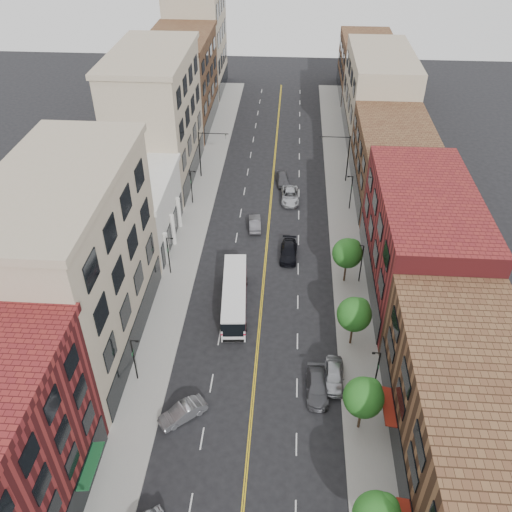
% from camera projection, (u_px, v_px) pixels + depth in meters
% --- Properties ---
extents(ground, '(220.00, 220.00, 0.00)m').
position_uv_depth(ground, '(247.00, 463.00, 44.06)').
color(ground, black).
rests_on(ground, ground).
extents(sidewalk_left, '(4.00, 110.00, 0.15)m').
position_uv_depth(sidewalk_left, '(194.00, 223.00, 72.58)').
color(sidewalk_left, gray).
rests_on(sidewalk_left, ground).
extents(sidewalk_right, '(4.00, 110.00, 0.15)m').
position_uv_depth(sidewalk_right, '(344.00, 228.00, 71.48)').
color(sidewalk_right, gray).
rests_on(sidewalk_right, ground).
extents(bldg_l_tanoffice, '(10.00, 22.00, 18.00)m').
position_uv_depth(bldg_l_tanoffice, '(75.00, 269.00, 50.03)').
color(bldg_l_tanoffice, tan).
rests_on(bldg_l_tanoffice, ground).
extents(bldg_l_white, '(10.00, 14.00, 8.00)m').
position_uv_depth(bldg_l_white, '(131.00, 212.00, 67.42)').
color(bldg_l_white, silver).
rests_on(bldg_l_white, ground).
extents(bldg_l_far_a, '(10.00, 20.00, 18.00)m').
position_uv_depth(bldg_l_far_a, '(156.00, 120.00, 78.04)').
color(bldg_l_far_a, tan).
rests_on(bldg_l_far_a, ground).
extents(bldg_l_far_b, '(10.00, 20.00, 15.00)m').
position_uv_depth(bldg_l_far_b, '(182.00, 83.00, 94.94)').
color(bldg_l_far_b, brown).
rests_on(bldg_l_far_b, ground).
extents(bldg_l_far_c, '(10.00, 16.00, 20.00)m').
position_uv_depth(bldg_l_far_c, '(197.00, 40.00, 107.85)').
color(bldg_l_far_c, tan).
rests_on(bldg_l_far_c, ground).
extents(bldg_r_near, '(10.00, 26.00, 10.00)m').
position_uv_depth(bldg_r_near, '(474.00, 438.00, 40.14)').
color(bldg_r_near, brown).
rests_on(bldg_r_near, ground).
extents(bldg_r_mid, '(10.00, 22.00, 12.00)m').
position_uv_depth(bldg_r_mid, '(420.00, 242.00, 58.75)').
color(bldg_r_mid, maroon).
rests_on(bldg_r_mid, ground).
extents(bldg_r_far_a, '(10.00, 20.00, 10.00)m').
position_uv_depth(bldg_r_far_a, '(393.00, 162.00, 76.15)').
color(bldg_r_far_a, brown).
rests_on(bldg_r_far_a, ground).
extents(bldg_r_far_b, '(10.00, 22.00, 14.00)m').
position_uv_depth(bldg_r_far_b, '(378.00, 95.00, 91.77)').
color(bldg_r_far_b, tan).
rests_on(bldg_r_far_b, ground).
extents(bldg_r_far_c, '(10.00, 18.00, 11.00)m').
position_uv_depth(bldg_r_far_c, '(366.00, 67.00, 108.67)').
color(bldg_r_far_c, brown).
rests_on(bldg_r_far_c, ground).
extents(tree_r_1, '(3.40, 3.40, 5.59)m').
position_uv_depth(tree_r_1, '(365.00, 396.00, 44.34)').
color(tree_r_1, black).
rests_on(tree_r_1, sidewalk_right).
extents(tree_r_2, '(3.40, 3.40, 5.59)m').
position_uv_depth(tree_r_2, '(355.00, 313.00, 52.34)').
color(tree_r_2, black).
rests_on(tree_r_2, sidewalk_right).
extents(tree_r_3, '(3.40, 3.40, 5.59)m').
position_uv_depth(tree_r_3, '(348.00, 252.00, 60.34)').
color(tree_r_3, black).
rests_on(tree_r_3, sidewalk_right).
extents(lamp_l_1, '(0.81, 0.55, 5.05)m').
position_uv_depth(lamp_l_1, '(134.00, 357.00, 49.30)').
color(lamp_l_1, black).
rests_on(lamp_l_1, sidewalk_left).
extents(lamp_l_2, '(0.81, 0.55, 5.05)m').
position_uv_depth(lamp_l_2, '(169.00, 254.00, 62.10)').
color(lamp_l_2, black).
rests_on(lamp_l_2, sidewalk_left).
extents(lamp_l_3, '(0.81, 0.55, 5.05)m').
position_uv_depth(lamp_l_3, '(192.00, 185.00, 74.90)').
color(lamp_l_3, black).
rests_on(lamp_l_3, sidewalk_left).
extents(lamp_r_1, '(0.81, 0.55, 5.05)m').
position_uv_depth(lamp_r_1, '(377.00, 370.00, 48.09)').
color(lamp_r_1, black).
rests_on(lamp_r_1, sidewalk_right).
extents(lamp_r_2, '(0.81, 0.55, 5.05)m').
position_uv_depth(lamp_r_2, '(361.00, 262.00, 60.89)').
color(lamp_r_2, black).
rests_on(lamp_r_2, sidewalk_right).
extents(lamp_r_3, '(0.81, 0.55, 5.05)m').
position_uv_depth(lamp_r_3, '(351.00, 191.00, 73.70)').
color(lamp_r_3, black).
rests_on(lamp_r_3, sidewalk_right).
extents(signal_mast_left, '(4.49, 0.18, 7.20)m').
position_uv_depth(signal_mast_left, '(204.00, 149.00, 80.27)').
color(signal_mast_left, black).
rests_on(signal_mast_left, sidewalk_left).
extents(signal_mast_right, '(4.49, 0.18, 7.20)m').
position_uv_depth(signal_mast_right, '(343.00, 153.00, 79.14)').
color(signal_mast_right, black).
rests_on(signal_mast_right, sidewalk_right).
extents(city_bus, '(3.37, 11.48, 2.91)m').
position_uv_depth(city_bus, '(234.00, 295.00, 58.28)').
color(city_bus, silver).
rests_on(city_bus, ground).
extents(car_angle_b, '(4.30, 3.93, 1.43)m').
position_uv_depth(car_angle_b, '(183.00, 412.00, 47.17)').
color(car_angle_b, gray).
rests_on(car_angle_b, ground).
extents(car_parked_mid, '(2.09, 4.90, 1.41)m').
position_uv_depth(car_parked_mid, '(317.00, 387.00, 49.43)').
color(car_parked_mid, '#444449').
rests_on(car_parked_mid, ground).
extents(car_parked_far, '(2.09, 4.71, 1.58)m').
position_uv_depth(car_parked_far, '(334.00, 376.00, 50.40)').
color(car_parked_far, '#AFB1B7').
rests_on(car_parked_far, ground).
extents(car_lane_behind, '(1.92, 4.41, 1.41)m').
position_uv_depth(car_lane_behind, '(255.00, 223.00, 71.36)').
color(car_lane_behind, '#57575D').
rests_on(car_lane_behind, ground).
extents(car_lane_a, '(2.16, 5.07, 1.46)m').
position_uv_depth(car_lane_a, '(289.00, 252.00, 66.20)').
color(car_lane_a, black).
rests_on(car_lane_a, ground).
extents(car_lane_b, '(2.71, 5.50, 1.50)m').
position_uv_depth(car_lane_b, '(290.00, 196.00, 76.97)').
color(car_lane_b, '#B4B7BC').
rests_on(car_lane_b, ground).
extents(car_lane_c, '(2.35, 4.65, 1.52)m').
position_uv_depth(car_lane_c, '(283.00, 179.00, 80.94)').
color(car_lane_c, '#46464A').
rests_on(car_lane_c, ground).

